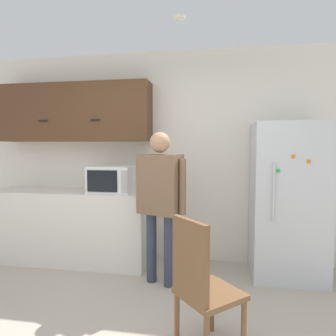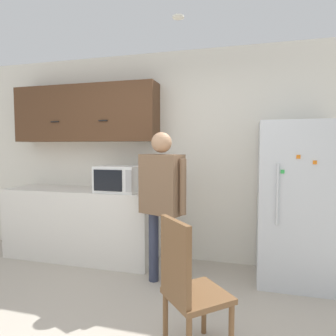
{
  "view_description": "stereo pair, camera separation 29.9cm",
  "coord_description": "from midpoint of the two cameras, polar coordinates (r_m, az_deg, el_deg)",
  "views": [
    {
      "loc": [
        0.68,
        -1.82,
        1.49
      ],
      "look_at": [
        0.18,
        1.12,
        1.27
      ],
      "focal_mm": 32.0,
      "sensor_mm": 36.0,
      "label": 1
    },
    {
      "loc": [
        0.97,
        -1.76,
        1.49
      ],
      "look_at": [
        0.18,
        1.12,
        1.27
      ],
      "focal_mm": 32.0,
      "sensor_mm": 36.0,
      "label": 2
    }
  ],
  "objects": [
    {
      "name": "back_wall",
      "position": [
        3.95,
        3.36,
        2.17
      ],
      "size": [
        6.0,
        0.06,
        2.7
      ],
      "color": "silver",
      "rests_on": "ground_plane"
    },
    {
      "name": "counter",
      "position": [
        4.18,
        -14.19,
        -10.19
      ],
      "size": [
        2.02,
        0.62,
        0.92
      ],
      "color": "silver",
      "rests_on": "ground_plane"
    },
    {
      "name": "upper_cabinets",
      "position": [
        4.2,
        -13.53,
        10.01
      ],
      "size": [
        2.02,
        0.34,
        0.75
      ],
      "color": "#51331E"
    },
    {
      "name": "microwave",
      "position": [
        3.74,
        -7.27,
        -2.09
      ],
      "size": [
        0.52,
        0.38,
        0.32
      ],
      "color": "white",
      "rests_on": "counter"
    },
    {
      "name": "person",
      "position": [
        3.19,
        1.46,
        -4.66
      ],
      "size": [
        0.58,
        0.37,
        1.64
      ],
      "rotation": [
        0.0,
        0.0,
        -0.37
      ],
      "color": "#33384C",
      "rests_on": "ground_plane"
    },
    {
      "name": "refrigerator",
      "position": [
        3.59,
        25.32,
        -6.06
      ],
      "size": [
        0.78,
        0.69,
        1.75
      ],
      "color": "silver",
      "rests_on": "ground_plane"
    },
    {
      "name": "chair",
      "position": [
        2.24,
        7.77,
        -21.08
      ],
      "size": [
        0.57,
        0.57,
        0.99
      ],
      "rotation": [
        0.0,
        0.0,
        2.31
      ],
      "color": "brown",
      "rests_on": "ground_plane"
    },
    {
      "name": "ceiling_light",
      "position": [
        3.1,
        5.05,
        26.79
      ],
      "size": [
        0.11,
        0.11,
        0.01
      ],
      "color": "white"
    }
  ]
}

